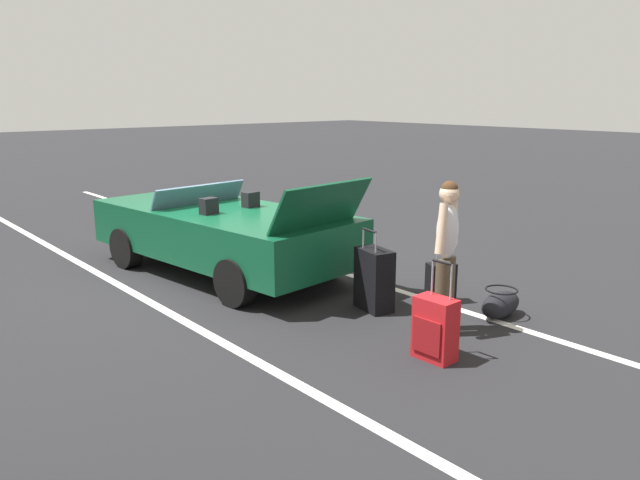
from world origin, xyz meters
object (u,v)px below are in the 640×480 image
Objects in this scene: convertible_car at (214,231)px; traveler_person at (447,249)px; suitcase_large_black at (374,280)px; duffel_bag at (501,304)px; suitcase_small_carryon at (441,283)px; suitcase_medium_bright at (435,329)px.

traveler_person reaches higher than convertible_car.
suitcase_large_black is 1.52× the size of duffel_bag.
suitcase_large_black is 1.39× the size of suitcase_small_carryon.
suitcase_large_black reaches higher than suitcase_medium_bright.
suitcase_small_carryon is at bearing -69.73° from traveler_person.
traveler_person is (-3.73, -0.60, 0.34)m from convertible_car.
suitcase_large_black is at bearing -114.63° from suitcase_medium_bright.
suitcase_small_carryon is at bearing -145.00° from suitcase_medium_bright.
suitcase_small_carryon is at bearing -11.85° from suitcase_large_black.
suitcase_small_carryon is at bearing 8.13° from duffel_bag.
duffel_bag is (-0.79, -0.11, -0.09)m from suitcase_small_carryon.
traveler_person reaches higher than suitcase_large_black.
duffel_bag is (0.26, -1.50, -0.15)m from suitcase_medium_bright.
suitcase_small_carryon is at bearing -162.57° from convertible_car.
convertible_car is at bearing -11.24° from traveler_person.
suitcase_large_black is at bearing 38.82° from duffel_bag.
suitcase_large_black is at bearing -17.50° from traveler_person.
suitcase_large_black is at bearing -174.91° from convertible_car.
convertible_car is 6.69× the size of duffel_bag.
convertible_car is 4.45× the size of suitcase_medium_bright.
traveler_person is at bearing -150.02° from suitcase_medium_bright.
suitcase_medium_bright is 1.50× the size of duffel_bag.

